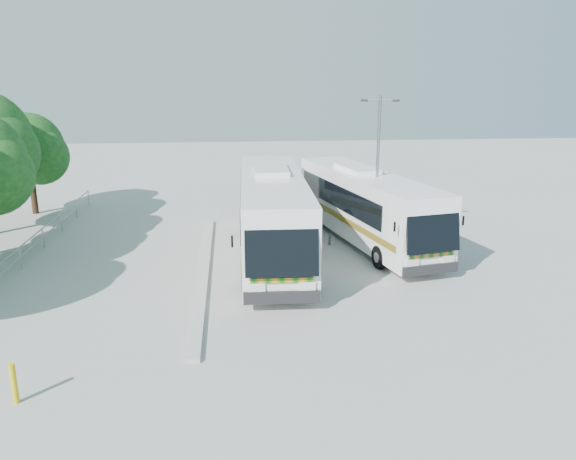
{
  "coord_description": "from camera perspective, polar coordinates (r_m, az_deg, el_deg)",
  "views": [
    {
      "loc": [
        -1.1,
        -20.55,
        7.89
      ],
      "look_at": [
        1.25,
        2.05,
        1.65
      ],
      "focal_mm": 35.0,
      "sensor_mm": 36.0,
      "label": 1
    }
  ],
  "objects": [
    {
      "name": "lamppost",
      "position": [
        26.43,
        9.08,
        6.48
      ],
      "size": [
        1.7,
        0.62,
        7.06
      ],
      "rotation": [
        0.0,
        0.0,
        -0.28
      ],
      "color": "gray",
      "rests_on": "ground"
    },
    {
      "name": "tree_far_e",
      "position": [
        35.98,
        -24.81,
        7.58
      ],
      "size": [
        4.54,
        4.28,
        5.92
      ],
      "color": "#382314",
      "rests_on": "ground"
    },
    {
      "name": "bollard",
      "position": [
        15.91,
        -26.06,
        -13.84
      ],
      "size": [
        0.19,
        0.19,
        1.08
      ],
      "primitive_type": "cylinder",
      "rotation": [
        0.0,
        0.0,
        0.28
      ],
      "color": "gold",
      "rests_on": "ground"
    },
    {
      "name": "kerb_divider",
      "position": [
        23.9,
        -8.5,
        -3.9
      ],
      "size": [
        0.4,
        16.0,
        0.15
      ],
      "primitive_type": "cube",
      "color": "#B2B2AD",
      "rests_on": "ground"
    },
    {
      "name": "ground",
      "position": [
        22.04,
        -2.69,
        -5.63
      ],
      "size": [
        100.0,
        100.0,
        0.0
      ],
      "primitive_type": "plane",
      "color": "#A3A39E",
      "rests_on": "ground"
    },
    {
      "name": "coach_adjacent",
      "position": [
        27.51,
        7.9,
        2.54
      ],
      "size": [
        4.88,
        12.43,
        3.38
      ],
      "rotation": [
        0.0,
        0.0,
        0.21
      ],
      "color": "white",
      "rests_on": "ground"
    },
    {
      "name": "coach_main",
      "position": [
        25.05,
        -1.6,
        1.78
      ],
      "size": [
        3.11,
        13.29,
        3.67
      ],
      "rotation": [
        0.0,
        0.0,
        -0.03
      ],
      "color": "white",
      "rests_on": "ground"
    },
    {
      "name": "railing",
      "position": [
        27.08,
        -24.88,
        -1.41
      ],
      "size": [
        0.06,
        22.0,
        1.0
      ],
      "color": "gray",
      "rests_on": "ground"
    }
  ]
}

